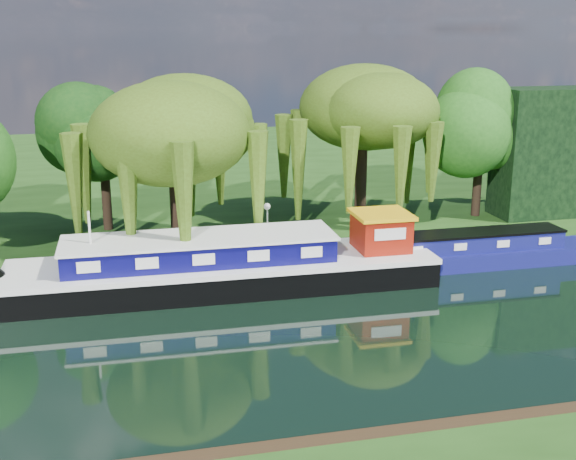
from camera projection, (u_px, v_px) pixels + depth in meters
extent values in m
plane|color=black|center=(307.00, 335.00, 29.09)|extent=(120.00, 120.00, 0.00)
cube|color=#1B3D10|center=(206.00, 172.00, 60.92)|extent=(120.00, 52.00, 0.45)
cube|color=black|center=(224.00, 277.00, 34.34)|extent=(20.11, 4.61, 1.34)
cube|color=silver|center=(224.00, 262.00, 34.13)|extent=(20.23, 4.70, 0.25)
cube|color=#0A084A|center=(200.00, 250.00, 33.72)|extent=(12.47, 3.31, 1.06)
cube|color=silver|center=(200.00, 238.00, 33.56)|extent=(12.70, 3.53, 0.13)
cube|color=maroon|center=(381.00, 232.00, 35.52)|extent=(2.47, 2.47, 1.67)
cube|color=gold|center=(382.00, 214.00, 35.27)|extent=(2.75, 2.75, 0.18)
cylinder|color=silver|center=(90.00, 240.00, 32.46)|extent=(0.11, 0.11, 2.68)
cube|color=navy|center=(473.00, 259.00, 37.59)|extent=(13.57, 2.26, 1.02)
cube|color=navy|center=(474.00, 241.00, 37.34)|extent=(9.50, 1.70, 0.85)
cube|color=black|center=(475.00, 233.00, 37.21)|extent=(9.61, 1.81, 0.11)
cube|color=silver|center=(416.00, 250.00, 35.73)|extent=(0.68, 0.06, 0.36)
cube|color=silver|center=(460.00, 247.00, 36.25)|extent=(0.68, 0.06, 0.36)
cube|color=silver|center=(503.00, 244.00, 36.77)|extent=(0.68, 0.06, 0.36)
cube|color=silver|center=(545.00, 241.00, 37.29)|extent=(0.68, 0.06, 0.36)
cylinder|color=black|center=(177.00, 204.00, 37.82)|extent=(0.68, 0.68, 5.24)
ellipsoid|color=#384E10|center=(174.00, 132.00, 36.81)|extent=(7.31, 7.31, 4.73)
cylinder|color=black|center=(361.00, 183.00, 43.15)|extent=(0.73, 0.73, 5.18)
ellipsoid|color=#384E10|center=(362.00, 120.00, 42.14)|extent=(7.07, 7.07, 4.57)
cylinder|color=black|center=(105.00, 179.00, 42.04)|extent=(0.50, 0.50, 6.01)
ellipsoid|color=black|center=(102.00, 137.00, 41.38)|extent=(4.81, 4.81, 4.81)
cylinder|color=black|center=(478.00, 169.00, 45.23)|extent=(0.60, 0.60, 6.04)
ellipsoid|color=#1C4E13|center=(481.00, 129.00, 44.57)|extent=(4.83, 4.83, 4.83)
cube|color=black|center=(545.00, 153.00, 45.17)|extent=(6.00, 3.00, 8.00)
cylinder|color=silver|center=(267.00, 230.00, 38.63)|extent=(0.10, 0.10, 2.20)
sphere|color=white|center=(267.00, 206.00, 38.28)|extent=(0.36, 0.36, 0.36)
cylinder|color=silver|center=(61.00, 266.00, 34.52)|extent=(0.16, 0.16, 1.00)
cylinder|color=silver|center=(187.00, 258.00, 35.83)|extent=(0.16, 0.16, 1.00)
cylinder|color=silver|center=(323.00, 248.00, 37.36)|extent=(0.16, 0.16, 1.00)
cylinder|color=silver|center=(430.00, 241.00, 38.68)|extent=(0.16, 0.16, 1.00)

